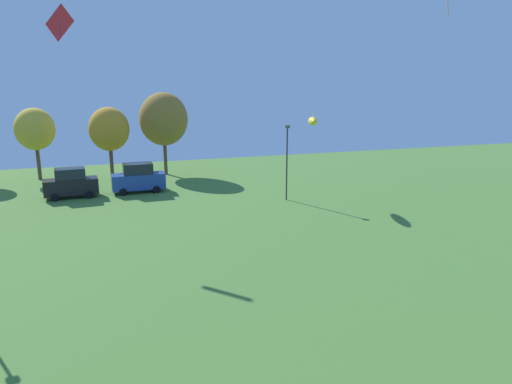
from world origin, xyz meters
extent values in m
cube|color=red|center=(-6.16, 37.43, 13.41)|extent=(1.92, 1.76, 2.50)
cylinder|color=blue|center=(-6.16, 37.41, 13.41)|extent=(0.42, 0.76, 2.20)
ellipsoid|color=yellow|center=(12.21, 36.50, 6.50)|extent=(1.82, 3.25, 0.87)
cube|color=white|center=(12.21, 36.50, 6.70)|extent=(0.13, 0.12, 0.90)
cube|color=black|center=(-6.80, 43.58, 0.97)|extent=(4.43, 2.03, 1.30)
cube|color=#1E232D|center=(-6.80, 43.58, 2.08)|extent=(2.48, 1.76, 0.91)
cylinder|color=black|center=(-5.40, 42.80, 0.32)|extent=(0.65, 0.26, 0.64)
cylinder|color=black|center=(-5.52, 44.54, 0.32)|extent=(0.65, 0.26, 0.64)
cylinder|color=black|center=(-8.08, 42.62, 0.32)|extent=(0.65, 0.26, 0.64)
cylinder|color=black|center=(-8.19, 44.36, 0.32)|extent=(0.65, 0.26, 0.64)
cube|color=#234299|center=(-1.22, 43.76, 1.00)|extent=(4.61, 1.81, 1.35)
cube|color=#1E232D|center=(-1.22, 43.76, 2.15)|extent=(2.55, 1.64, 0.95)
cylinder|color=black|center=(0.21, 42.91, 0.32)|extent=(0.64, 0.23, 0.64)
cylinder|color=black|center=(0.19, 44.65, 0.32)|extent=(0.64, 0.23, 0.64)
cylinder|color=black|center=(-2.63, 42.87, 0.32)|extent=(0.64, 0.23, 0.64)
cylinder|color=black|center=(-2.65, 44.60, 0.32)|extent=(0.64, 0.23, 0.64)
cylinder|color=#2D2D33|center=(10.19, 36.94, 2.98)|extent=(0.12, 0.12, 5.96)
cube|color=#4C4C51|center=(10.19, 36.94, 6.08)|extent=(0.36, 0.20, 0.24)
cylinder|color=brown|center=(-10.21, 52.80, 1.83)|extent=(0.36, 0.36, 3.66)
ellipsoid|color=gold|center=(-10.21, 52.80, 5.09)|extent=(3.80, 3.80, 4.17)
cylinder|color=brown|center=(-3.26, 50.22, 1.82)|extent=(0.36, 0.36, 3.64)
ellipsoid|color=gold|center=(-3.26, 50.22, 5.10)|extent=(3.91, 3.91, 4.30)
cylinder|color=brown|center=(2.26, 51.42, 1.99)|extent=(0.36, 0.36, 3.98)
ellipsoid|color=olive|center=(2.26, 51.42, 5.86)|extent=(5.02, 5.02, 5.52)
camera|label=1|loc=(-4.20, 2.82, 9.40)|focal=32.00mm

